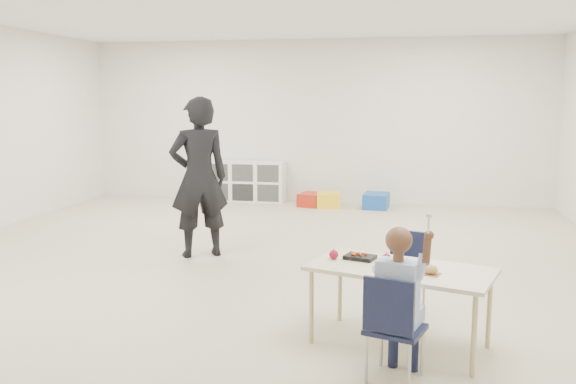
% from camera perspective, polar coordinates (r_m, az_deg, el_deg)
% --- Properties ---
extents(room, '(9.00, 9.02, 2.80)m').
position_cam_1_polar(room, '(6.23, -3.47, 5.08)').
color(room, beige).
rests_on(room, ground).
extents(table, '(1.43, 1.01, 0.59)m').
position_cam_1_polar(table, '(4.59, 10.38, -10.45)').
color(table, beige).
rests_on(table, ground).
extents(chair_near, '(0.43, 0.41, 0.71)m').
position_cam_1_polar(chair_near, '(4.04, 10.02, -12.31)').
color(chair_near, black).
rests_on(chair_near, ground).
extents(chair_far, '(0.43, 0.41, 0.71)m').
position_cam_1_polar(chair_far, '(5.11, 10.70, -7.81)').
color(chair_far, black).
rests_on(chair_far, ground).
extents(child, '(0.60, 0.60, 1.12)m').
position_cam_1_polar(child, '(3.97, 10.10, -9.55)').
color(child, '#BCD1FF').
rests_on(child, chair_near).
extents(lunch_tray_near, '(0.26, 0.22, 0.03)m').
position_cam_1_polar(lunch_tray_near, '(4.53, 11.48, -6.68)').
color(lunch_tray_near, black).
rests_on(lunch_tray_near, table).
extents(lunch_tray_far, '(0.26, 0.22, 0.03)m').
position_cam_1_polar(lunch_tray_far, '(4.67, 6.75, -6.07)').
color(lunch_tray_far, black).
rests_on(lunch_tray_far, table).
extents(milk_carton, '(0.09, 0.09, 0.10)m').
position_cam_1_polar(milk_carton, '(4.39, 10.55, -6.67)').
color(milk_carton, white).
rests_on(milk_carton, table).
extents(bread_roll, '(0.09, 0.09, 0.07)m').
position_cam_1_polar(bread_roll, '(4.36, 13.27, -7.09)').
color(bread_roll, '#B38549').
rests_on(bread_roll, table).
extents(apple_near, '(0.07, 0.07, 0.07)m').
position_cam_1_polar(apple_near, '(4.58, 9.18, -6.15)').
color(apple_near, maroon).
rests_on(apple_near, table).
extents(apple_far, '(0.07, 0.07, 0.07)m').
position_cam_1_polar(apple_far, '(4.65, 4.30, -5.85)').
color(apple_far, maroon).
rests_on(apple_far, table).
extents(cubby_shelf, '(1.40, 0.40, 0.70)m').
position_cam_1_polar(cubby_shelf, '(10.76, -4.00, 1.01)').
color(cubby_shelf, white).
rests_on(cubby_shelf, ground).
extents(adult, '(0.79, 0.71, 1.82)m').
position_cam_1_polar(adult, '(6.97, -8.34, 1.35)').
color(adult, black).
rests_on(adult, ground).
extents(bin_red, '(0.44, 0.52, 0.22)m').
position_cam_1_polar(bin_red, '(10.26, 2.17, -0.71)').
color(bin_red, '#B12311').
rests_on(bin_red, ground).
extents(bin_yellow, '(0.42, 0.52, 0.24)m').
position_cam_1_polar(bin_yellow, '(10.21, 3.83, -0.72)').
color(bin_yellow, yellow).
rests_on(bin_yellow, ground).
extents(bin_blue, '(0.43, 0.54, 0.25)m').
position_cam_1_polar(bin_blue, '(10.15, 8.25, -0.82)').
color(bin_blue, '#1648AA').
rests_on(bin_blue, ground).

